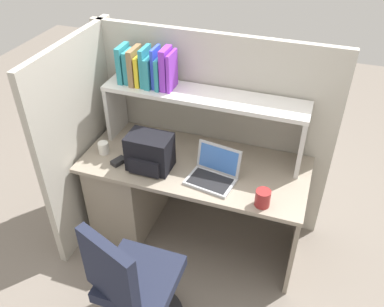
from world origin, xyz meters
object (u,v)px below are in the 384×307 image
(computer_mouse, at_px, (119,161))
(office_chair, at_px, (134,290))
(snack_canister, at_px, (263,198))
(laptop, at_px, (214,173))
(backpack, at_px, (150,153))
(paper_cup, at_px, (104,148))

(computer_mouse, xyz_separation_m, office_chair, (0.43, -0.71, -0.35))
(computer_mouse, distance_m, office_chair, 0.90)
(computer_mouse, height_order, office_chair, office_chair)
(snack_canister, bearing_deg, laptop, 157.98)
(backpack, xyz_separation_m, snack_canister, (0.81, -0.12, -0.07))
(laptop, xyz_separation_m, backpack, (-0.45, -0.02, 0.07))
(backpack, bearing_deg, computer_mouse, -171.83)
(snack_canister, distance_m, office_chair, 0.95)
(laptop, distance_m, snack_canister, 0.39)
(backpack, relative_size, office_chair, 0.32)
(paper_cup, bearing_deg, office_chair, -53.24)
(snack_canister, xyz_separation_m, office_chair, (-0.62, -0.62, -0.39))
(backpack, height_order, snack_canister, backpack)
(paper_cup, xyz_separation_m, snack_canister, (1.20, -0.17, 0.01))
(backpack, distance_m, snack_canister, 0.82)
(paper_cup, relative_size, office_chair, 0.09)
(snack_canister, height_order, office_chair, office_chair)
(computer_mouse, bearing_deg, snack_canister, 18.57)
(laptop, relative_size, computer_mouse, 3.34)
(backpack, xyz_separation_m, office_chair, (0.20, -0.74, -0.46))
(computer_mouse, relative_size, paper_cup, 1.18)
(laptop, relative_size, snack_canister, 3.09)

